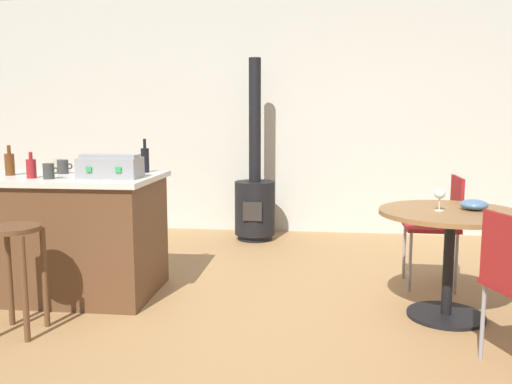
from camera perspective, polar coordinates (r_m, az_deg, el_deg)
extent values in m
plane|color=#A37A4C|center=(3.64, -1.71, -13.77)|extent=(8.80, 8.80, 0.00)
cube|color=beige|center=(6.32, 2.15, 8.05)|extent=(8.00, 0.10, 2.70)
cube|color=brown|center=(4.36, -19.16, -4.54)|extent=(1.31, 0.83, 0.87)
cube|color=beige|center=(4.29, -19.44, 1.41)|extent=(1.37, 0.89, 0.04)
cylinder|color=brown|center=(3.75, -21.37, -8.39)|extent=(0.04, 0.04, 0.65)
cylinder|color=brown|center=(3.86, -24.56, -8.08)|extent=(0.04, 0.04, 0.65)
cylinder|color=brown|center=(3.55, -23.20, -9.42)|extent=(0.04, 0.04, 0.65)
cylinder|color=brown|center=(3.63, -24.22, -3.54)|extent=(0.32, 0.32, 0.03)
cylinder|color=black|center=(3.97, 19.37, -12.15)|extent=(0.51, 0.51, 0.02)
cylinder|color=black|center=(3.87, 19.61, -7.43)|extent=(0.07, 0.07, 0.70)
cylinder|color=olive|center=(3.79, 19.87, -2.09)|extent=(0.94, 0.94, 0.03)
cube|color=maroon|center=(4.50, 17.91, -3.49)|extent=(0.41, 0.41, 0.03)
cube|color=maroon|center=(4.50, 20.40, -1.01)|extent=(0.03, 0.36, 0.40)
cylinder|color=gray|center=(4.42, 20.34, -7.10)|extent=(0.02, 0.02, 0.47)
cylinder|color=gray|center=(4.74, 19.46, -6.04)|extent=(0.02, 0.02, 0.47)
cylinder|color=gray|center=(4.69, 15.36, -6.04)|extent=(0.02, 0.02, 0.47)
cylinder|color=gray|center=(4.36, 15.94, -7.12)|extent=(0.02, 0.02, 0.47)
cube|color=maroon|center=(3.07, 24.79, -5.89)|extent=(0.15, 0.35, 0.40)
cylinder|color=gray|center=(3.34, 22.78, -12.46)|extent=(0.02, 0.02, 0.44)
cylinder|color=black|center=(5.97, -0.12, -4.72)|extent=(0.37, 0.37, 0.06)
cylinder|color=black|center=(5.91, -0.12, -1.69)|extent=(0.44, 0.44, 0.58)
cube|color=#2D2826|center=(5.69, -0.38, -2.06)|extent=(0.20, 0.02, 0.20)
cylinder|color=black|center=(5.82, -0.12, 7.54)|extent=(0.13, 0.13, 1.31)
cube|color=gray|center=(4.01, -15.10, 2.48)|extent=(0.43, 0.24, 0.14)
cube|color=gray|center=(4.00, -15.15, 3.69)|extent=(0.40, 0.14, 0.02)
cube|color=green|center=(3.93, -17.22, 2.30)|extent=(0.04, 0.01, 0.04)
cube|color=green|center=(3.85, -14.31, 2.30)|extent=(0.04, 0.01, 0.04)
cylinder|color=#603314|center=(4.43, -24.52, 2.65)|extent=(0.07, 0.07, 0.16)
cylinder|color=#603314|center=(4.42, -24.61, 4.10)|extent=(0.03, 0.03, 0.06)
cylinder|color=maroon|center=(4.16, -22.60, 2.27)|extent=(0.07, 0.07, 0.13)
cylinder|color=maroon|center=(4.15, -22.67, 3.55)|extent=(0.03, 0.03, 0.05)
cylinder|color=black|center=(4.31, -11.61, 3.28)|extent=(0.06, 0.06, 0.19)
cylinder|color=black|center=(4.31, -11.66, 5.03)|extent=(0.02, 0.02, 0.07)
cylinder|color=tan|center=(4.59, -20.14, 2.67)|extent=(0.07, 0.07, 0.10)
torus|color=tan|center=(4.57, -19.60, 2.74)|extent=(0.05, 0.01, 0.05)
cylinder|color=#383838|center=(4.08, -21.02, 2.07)|extent=(0.08, 0.08, 0.11)
torus|color=#383838|center=(4.05, -20.39, 2.15)|extent=(0.05, 0.01, 0.05)
cylinder|color=#383838|center=(4.40, -19.69, 2.52)|extent=(0.08, 0.08, 0.11)
torus|color=#383838|center=(4.38, -19.07, 2.59)|extent=(0.05, 0.01, 0.05)
cylinder|color=silver|center=(3.75, 18.73, -1.86)|extent=(0.06, 0.06, 0.00)
cylinder|color=silver|center=(3.75, 18.76, -1.23)|extent=(0.01, 0.01, 0.08)
ellipsoid|color=silver|center=(3.74, 18.81, -0.20)|extent=(0.07, 0.07, 0.06)
ellipsoid|color=#4C7099|center=(3.87, 22.01, -1.25)|extent=(0.18, 0.18, 0.07)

